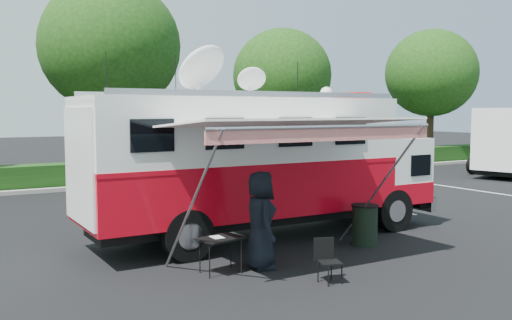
{
  "coord_description": "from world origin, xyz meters",
  "views": [
    {
      "loc": [
        -7.39,
        -11.96,
        3.17
      ],
      "look_at": [
        0.0,
        0.5,
        1.9
      ],
      "focal_mm": 40.0,
      "sensor_mm": 36.0,
      "label": 1
    }
  ],
  "objects": [
    {
      "name": "person",
      "position": [
        -1.6,
        -2.37,
        0.0
      ],
      "size": [
        0.82,
        1.08,
        1.97
      ],
      "primitive_type": "imported",
      "rotation": [
        0.0,
        0.0,
        1.34
      ],
      "color": "black",
      "rests_on": "ground_plane"
    },
    {
      "name": "ground_plane",
      "position": [
        0.0,
        0.0,
        0.0
      ],
      "size": [
        120.0,
        120.0,
        0.0
      ],
      "primitive_type": "plane",
      "color": "black",
      "rests_on": "ground"
    },
    {
      "name": "stall_lines",
      "position": [
        -0.5,
        3.0,
        0.0
      ],
      "size": [
        24.12,
        5.5,
        0.01
      ],
      "color": "silver",
      "rests_on": "ground_plane"
    },
    {
      "name": "awning",
      "position": [
        -0.91,
        -2.64,
        2.86
      ],
      "size": [
        5.04,
        2.61,
        3.04
      ],
      "color": "white",
      "rests_on": "ground_plane"
    },
    {
      "name": "trash_bin",
      "position": [
        1.56,
        -1.89,
        0.48
      ],
      "size": [
        0.64,
        0.64,
        0.96
      ],
      "color": "black",
      "rests_on": "ground_plane"
    },
    {
      "name": "folding_chair",
      "position": [
        -1.0,
        -3.76,
        0.47
      ],
      "size": [
        0.5,
        0.52,
        0.81
      ],
      "color": "black",
      "rests_on": "ground_plane"
    },
    {
      "name": "folding_table",
      "position": [
        -2.44,
        -2.25,
        0.66
      ],
      "size": [
        0.94,
        0.76,
        0.71
      ],
      "color": "black",
      "rests_on": "ground_plane"
    },
    {
      "name": "command_truck",
      "position": [
        -0.08,
        -0.0,
        1.9
      ],
      "size": [
        9.24,
        2.54,
        4.44
      ],
      "color": "black",
      "rests_on": "ground_plane"
    },
    {
      "name": "back_border",
      "position": [
        1.14,
        12.9,
        5.0
      ],
      "size": [
        60.0,
        6.14,
        8.87
      ],
      "color": "#9E998E",
      "rests_on": "ground_plane"
    }
  ]
}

